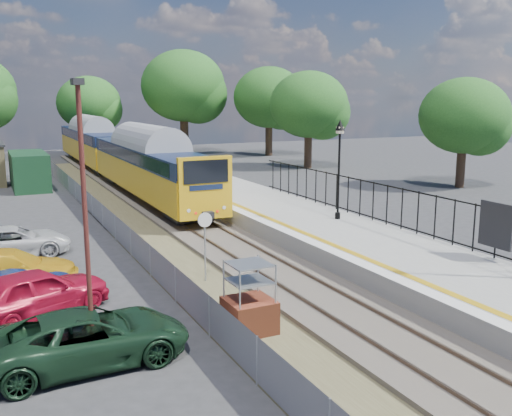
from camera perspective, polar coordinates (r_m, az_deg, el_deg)
ground at (r=19.53m, az=4.87°, el=-8.40°), size 120.00×120.00×0.00m
track_bed at (r=27.77m, az=-6.17°, el=-2.36°), size 5.90×80.00×0.29m
platform at (r=28.10m, az=3.99°, el=-1.41°), size 5.00×70.00×0.90m
platform_edge at (r=27.06m, az=0.21°, el=-0.88°), size 0.90×70.00×0.01m
victorian_lamp_north at (r=26.42m, az=8.35°, el=6.15°), size 0.44×0.44×4.60m
palisade_fence at (r=24.56m, az=15.52°, el=-0.30°), size 0.12×26.00×2.00m
wire_fence at (r=28.92m, az=-14.72°, el=-1.09°), size 0.06×52.00×1.20m
tree_line at (r=58.83m, az=-15.35°, el=10.73°), size 56.80×43.80×11.88m
train at (r=46.70m, az=-14.00°, el=5.59°), size 2.82×40.83×3.51m
brick_plinth at (r=15.97m, az=-0.67°, el=-9.11°), size 1.29×1.29×2.05m
speed_sign at (r=20.04m, az=-5.12°, el=-2.81°), size 0.51×0.12×2.55m
carpark_lamp at (r=14.10m, az=-16.76°, el=0.19°), size 0.25×0.50×6.90m
car_green at (r=14.90m, az=-16.36°, el=-12.33°), size 5.00×2.45×1.37m
car_red at (r=18.48m, az=-21.09°, el=-7.85°), size 4.66×3.22×1.47m
car_blue at (r=19.07m, az=-22.21°, el=-7.73°), size 3.97×2.53×1.24m
car_yellow at (r=21.51m, az=-23.47°, el=-5.60°), size 4.82×2.57×1.33m
car_white at (r=25.61m, az=-23.07°, el=-3.11°), size 4.49×2.07×1.25m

